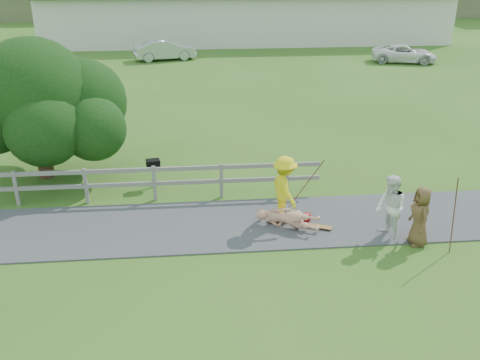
{
  "coord_description": "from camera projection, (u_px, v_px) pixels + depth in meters",
  "views": [
    {
      "loc": [
        -0.84,
        -11.46,
        6.93
      ],
      "look_at": [
        0.44,
        2.0,
        1.12
      ],
      "focal_mm": 40.0,
      "sensor_mm": 36.0,
      "label": 1
    }
  ],
  "objects": [
    {
      "name": "strip_mall",
      "position": [
        245.0,
        7.0,
        44.58
      ],
      "size": [
        32.5,
        10.75,
        5.1
      ],
      "color": "beige",
      "rests_on": "ground"
    },
    {
      "name": "bbq",
      "position": [
        154.0,
        173.0,
        16.9
      ],
      "size": [
        0.47,
        0.39,
        0.91
      ],
      "primitive_type": null,
      "rotation": [
        0.0,
        0.0,
        0.18
      ],
      "color": "black",
      "rests_on": "ground"
    },
    {
      "name": "pole_spec_left",
      "position": [
        454.0,
        216.0,
        12.95
      ],
      "size": [
        0.03,
        0.03,
        2.03
      ],
      "primitive_type": "cylinder",
      "color": "#522F20",
      "rests_on": "ground"
    },
    {
      "name": "skater_fallen",
      "position": [
        288.0,
        218.0,
        14.36
      ],
      "size": [
        1.14,
        1.72,
        0.63
      ],
      "primitive_type": "imported",
      "rotation": [
        0.0,
        0.0,
        1.11
      ],
      "color": "tan",
      "rests_on": "ground"
    },
    {
      "name": "longboard_rider",
      "position": [
        283.0,
        221.0,
        14.8
      ],
      "size": [
        0.9,
        0.31,
        0.1
      ],
      "primitive_type": null,
      "rotation": [
        0.0,
        0.0,
        0.11
      ],
      "color": "brown",
      "rests_on": "ground"
    },
    {
      "name": "path",
      "position": [
        226.0,
        224.0,
        14.66
      ],
      "size": [
        34.0,
        3.0,
        0.04
      ],
      "primitive_type": "cube",
      "color": "#333335",
      "rests_on": "ground"
    },
    {
      "name": "car_white",
      "position": [
        404.0,
        54.0,
        35.78
      ],
      "size": [
        4.59,
        2.93,
        1.18
      ],
      "primitive_type": "imported",
      "rotation": [
        0.0,
        0.0,
        1.32
      ],
      "color": "white",
      "rests_on": "ground"
    },
    {
      "name": "pole_rider",
      "position": [
        303.0,
        183.0,
        14.85
      ],
      "size": [
        0.03,
        0.03,
        1.99
      ],
      "primitive_type": "cylinder",
      "color": "#522F20",
      "rests_on": "ground"
    },
    {
      "name": "longboard_fallen",
      "position": [
        317.0,
        228.0,
        14.44
      ],
      "size": [
        0.82,
        0.49,
        0.09
      ],
      "primitive_type": null,
      "rotation": [
        0.0,
        0.0,
        -0.4
      ],
      "color": "brown",
      "rests_on": "ground"
    },
    {
      "name": "tree",
      "position": [
        39.0,
        121.0,
        17.08
      ],
      "size": [
        5.65,
        5.65,
        3.85
      ],
      "primitive_type": null,
      "color": "black",
      "rests_on": "ground"
    },
    {
      "name": "car_silver",
      "position": [
        165.0,
        50.0,
        36.54
      ],
      "size": [
        4.4,
        2.37,
        1.37
      ],
      "primitive_type": "imported",
      "rotation": [
        0.0,
        0.0,
        1.8
      ],
      "color": "#B0B4B8",
      "rests_on": "ground"
    },
    {
      "name": "spectator_a",
      "position": [
        391.0,
        208.0,
        13.64
      ],
      "size": [
        0.81,
        0.96,
        1.76
      ],
      "primitive_type": "imported",
      "rotation": [
        0.0,
        0.0,
        4.9
      ],
      "color": "white",
      "rests_on": "ground"
    },
    {
      "name": "skater_rider",
      "position": [
        284.0,
        192.0,
        14.46
      ],
      "size": [
        0.95,
        1.32,
        1.84
      ],
      "primitive_type": "imported",
      "rotation": [
        0.0,
        0.0,
        1.81
      ],
      "color": "yellow",
      "rests_on": "ground"
    },
    {
      "name": "fence",
      "position": [
        64.0,
        181.0,
        15.63
      ],
      "size": [
        15.05,
        0.1,
        1.1
      ],
      "color": "#625E56",
      "rests_on": "ground"
    },
    {
      "name": "helmet",
      "position": [
        306.0,
        217.0,
        14.8
      ],
      "size": [
        0.28,
        0.28,
        0.28
      ],
      "primitive_type": "sphere",
      "color": "#AD0408",
      "rests_on": "ground"
    },
    {
      "name": "ground",
      "position": [
        230.0,
        253.0,
        13.29
      ],
      "size": [
        260.0,
        260.0,
        0.0
      ],
      "primitive_type": "plane",
      "color": "#355D1A",
      "rests_on": "ground"
    },
    {
      "name": "spectator_c",
      "position": [
        420.0,
        216.0,
        13.44
      ],
      "size": [
        0.51,
        0.77,
        1.58
      ],
      "primitive_type": "imported",
      "rotation": [
        0.0,
        0.0,
        4.7
      ],
      "color": "brown",
      "rests_on": "ground"
    }
  ]
}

